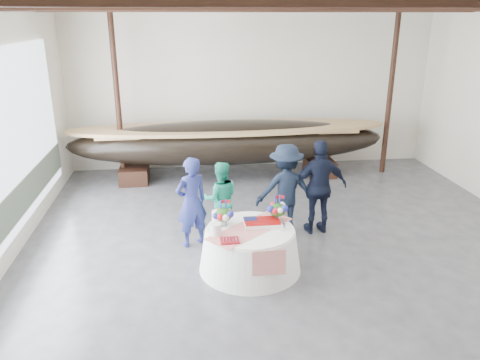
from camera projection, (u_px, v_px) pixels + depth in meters
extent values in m
cube|color=#3D3D42|center=(302.00, 269.00, 8.00)|extent=(10.00, 12.00, 0.01)
cube|color=silver|center=(252.00, 86.00, 12.86)|extent=(10.00, 0.02, 4.50)
cube|color=black|center=(338.00, 3.00, 5.64)|extent=(9.80, 0.12, 0.18)
cube|color=black|center=(291.00, 6.00, 7.98)|extent=(9.80, 0.12, 0.18)
cube|color=black|center=(266.00, 8.00, 10.32)|extent=(9.80, 0.12, 0.18)
cylinder|color=black|center=(117.00, 95.00, 11.42)|extent=(0.14, 0.14, 4.50)
cylinder|color=black|center=(391.00, 90.00, 12.22)|extent=(0.14, 0.14, 4.50)
cube|color=#596654|center=(11.00, 212.00, 8.07)|extent=(0.02, 7.00, 0.60)
cube|color=black|center=(135.00, 174.00, 12.13)|extent=(0.72, 0.93, 0.41)
cube|color=black|center=(320.00, 167.00, 12.70)|extent=(0.72, 0.93, 0.41)
ellipsoid|color=black|center=(229.00, 142.00, 12.16)|extent=(8.24, 1.65, 1.13)
cube|color=#9E7A4C|center=(229.00, 131.00, 12.05)|extent=(6.59, 1.08, 0.06)
cone|color=white|center=(250.00, 249.00, 7.92)|extent=(1.73, 1.73, 0.72)
cylinder|color=white|center=(250.00, 230.00, 7.79)|extent=(1.47, 1.47, 0.04)
cube|color=red|center=(250.00, 229.00, 7.79)|extent=(1.58, 1.44, 0.01)
cube|color=white|center=(262.00, 223.00, 7.92)|extent=(0.60, 0.40, 0.07)
cylinder|color=white|center=(216.00, 229.00, 7.55)|extent=(0.18, 0.18, 0.19)
cylinder|color=white|center=(217.00, 217.00, 7.99)|extent=(0.18, 0.18, 0.21)
cube|color=maroon|center=(230.00, 241.00, 7.34)|extent=(0.30, 0.24, 0.03)
cone|color=silver|center=(283.00, 227.00, 7.71)|extent=(0.09, 0.09, 0.12)
imported|color=navy|center=(192.00, 202.00, 8.59)|extent=(0.75, 0.66, 1.72)
imported|color=#1FA380|center=(220.00, 198.00, 9.09)|extent=(0.74, 0.58, 1.48)
imported|color=black|center=(286.00, 189.00, 9.11)|extent=(1.19, 0.71, 1.80)
imported|color=black|center=(320.00, 187.00, 9.09)|extent=(1.14, 0.55, 1.89)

